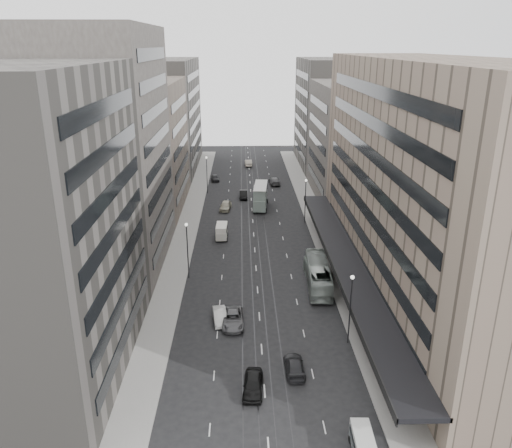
{
  "coord_description": "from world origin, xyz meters",
  "views": [
    {
      "loc": [
        -1.99,
        -52.66,
        31.51
      ],
      "look_at": [
        0.05,
        16.74,
        6.38
      ],
      "focal_mm": 35.0,
      "sensor_mm": 36.0,
      "label": 1
    }
  ],
  "objects": [
    {
      "name": "department_store",
      "position": [
        21.45,
        8.0,
        14.95
      ],
      "size": [
        19.2,
        60.0,
        30.0
      ],
      "color": "#7F6E5D",
      "rests_on": "ground"
    },
    {
      "name": "sidewalk_right",
      "position": [
        12.0,
        37.5,
        0.07
      ],
      "size": [
        4.0,
        125.0,
        0.15
      ],
      "primitive_type": "cube",
      "color": "gray",
      "rests_on": "ground"
    },
    {
      "name": "bus_near",
      "position": [
        8.21,
        9.5,
        1.33
      ],
      "size": [
        2.57,
        9.59,
        2.65
      ],
      "primitive_type": "imported",
      "rotation": [
        0.0,
        0.0,
        3.18
      ],
      "color": "gray",
      "rests_on": "ground"
    },
    {
      "name": "sedan_1",
      "position": [
        -4.78,
        -0.03,
        0.72
      ],
      "size": [
        2.09,
        4.52,
        1.43
      ],
      "primitive_type": "imported",
      "rotation": [
        0.0,
        0.0,
        0.14
      ],
      "color": "silver",
      "rests_on": "ground"
    },
    {
      "name": "sedan_3",
      "position": [
        3.17,
        -10.06,
        0.69
      ],
      "size": [
        1.99,
        4.8,
        1.39
      ],
      "primitive_type": "imported",
      "rotation": [
        0.0,
        0.0,
        3.15
      ],
      "color": "black",
      "rests_on": "ground"
    },
    {
      "name": "sidewalk_left",
      "position": [
        -12.0,
        37.5,
        0.07
      ],
      "size": [
        4.0,
        125.0,
        0.15
      ],
      "primitive_type": "cube",
      "color": "gray",
      "rests_on": "ground"
    },
    {
      "name": "lamp_right_near",
      "position": [
        9.7,
        -5.0,
        5.2
      ],
      "size": [
        0.44,
        0.44,
        8.32
      ],
      "color": "#262628",
      "rests_on": "ground"
    },
    {
      "name": "panel_van",
      "position": [
        -5.52,
        27.12,
        1.41
      ],
      "size": [
        2.1,
        4.11,
        2.56
      ],
      "rotation": [
        0.0,
        0.0,
        -0.03
      ],
      "color": "beige",
      "rests_on": "ground"
    },
    {
      "name": "sedan_8",
      "position": [
        -8.5,
        65.65,
        0.74
      ],
      "size": [
        2.29,
        4.52,
        1.48
      ],
      "primitive_type": "imported",
      "rotation": [
        0.0,
        0.0,
        0.13
      ],
      "color": "#232325",
      "rests_on": "ground"
    },
    {
      "name": "ground",
      "position": [
        0.0,
        0.0,
        0.0
      ],
      "size": [
        220.0,
        220.0,
        0.0
      ],
      "primitive_type": "plane",
      "color": "black",
      "rests_on": "ground"
    },
    {
      "name": "building_left_d",
      "position": [
        -21.5,
        79.0,
        14.0
      ],
      "size": [
        15.0,
        38.0,
        28.0
      ],
      "primitive_type": "cube",
      "color": "#635F59",
      "rests_on": "ground"
    },
    {
      "name": "building_left_a",
      "position": [
        -21.5,
        -8.0,
        15.0
      ],
      "size": [
        15.0,
        28.0,
        30.0
      ],
      "primitive_type": "cube",
      "color": "#635F59",
      "rests_on": "ground"
    },
    {
      "name": "bus_far",
      "position": [
        8.39,
        9.03,
        1.71
      ],
      "size": [
        3.64,
        12.41,
        3.41
      ],
      "primitive_type": "imported",
      "rotation": [
        0.0,
        0.0,
        3.08
      ],
      "color": "gray",
      "rests_on": "ground"
    },
    {
      "name": "sedan_2",
      "position": [
        -3.23,
        -0.79,
        0.76
      ],
      "size": [
        2.68,
        5.57,
        1.53
      ],
      "primitive_type": "imported",
      "rotation": [
        0.0,
        0.0,
        0.03
      ],
      "color": "#575659",
      "rests_on": "ground"
    },
    {
      "name": "building_right_far",
      "position": [
        21.5,
        82.0,
        14.0
      ],
      "size": [
        15.0,
        32.0,
        28.0
      ],
      "primitive_type": "cube",
      "color": "#635F59",
      "rests_on": "ground"
    },
    {
      "name": "sedan_4",
      "position": [
        -5.32,
        42.94,
        0.86
      ],
      "size": [
        2.61,
        5.24,
        1.72
      ],
      "primitive_type": "imported",
      "rotation": [
        0.0,
        0.0,
        -0.12
      ],
      "color": "#B1AB93",
      "rests_on": "ground"
    },
    {
      "name": "lamp_left_near",
      "position": [
        -9.7,
        12.0,
        5.2
      ],
      "size": [
        0.44,
        0.44,
        8.32
      ],
      "color": "#262628",
      "rests_on": "ground"
    },
    {
      "name": "lamp_left_far",
      "position": [
        -9.7,
        55.0,
        5.2
      ],
      "size": [
        0.44,
        0.44,
        8.32
      ],
      "color": "#262628",
      "rests_on": "ground"
    },
    {
      "name": "lamp_right_far",
      "position": [
        9.7,
        35.0,
        5.2
      ],
      "size": [
        0.44,
        0.44,
        8.32
      ],
      "color": "#262628",
      "rests_on": "ground"
    },
    {
      "name": "sedan_9",
      "position": [
        -0.14,
        81.34,
        0.85
      ],
      "size": [
        2.0,
        5.25,
        1.71
      ],
      "primitive_type": "imported",
      "rotation": [
        0.0,
        0.0,
        3.18
      ],
      "color": "beige",
      "rests_on": "ground"
    },
    {
      "name": "building_right_mid",
      "position": [
        21.5,
        52.0,
        12.0
      ],
      "size": [
        15.0,
        28.0,
        24.0
      ],
      "primitive_type": "cube",
      "color": "#46413D",
      "rests_on": "ground"
    },
    {
      "name": "double_decker",
      "position": [
        1.76,
        43.99,
        2.59
      ],
      "size": [
        3.35,
        8.98,
        4.81
      ],
      "rotation": [
        0.0,
        0.0,
        -0.09
      ],
      "color": "slate",
      "rests_on": "ground"
    },
    {
      "name": "vw_microbus",
      "position": [
        7.58,
        -21.07,
        1.14
      ],
      "size": [
        1.87,
        3.86,
        2.05
      ],
      "rotation": [
        0.0,
        0.0,
        -0.04
      ],
      "color": "#4F5556",
      "rests_on": "ground"
    },
    {
      "name": "building_left_c",
      "position": [
        -21.5,
        46.0,
        12.5
      ],
      "size": [
        15.0,
        28.0,
        25.0
      ],
      "primitive_type": "cube",
      "color": "#6D6155",
      "rests_on": "ground"
    },
    {
      "name": "sedan_7",
      "position": [
        5.73,
        62.02,
        0.83
      ],
      "size": [
        2.7,
        5.89,
        1.67
      ],
      "primitive_type": "imported",
      "rotation": [
        0.0,
        0.0,
        3.21
      ],
      "color": "#4F4E51",
      "rests_on": "ground"
    },
    {
      "name": "sedan_5",
      "position": [
        -1.65,
        51.04,
        0.8
      ],
      "size": [
        1.74,
        4.89,
        1.61
      ],
      "primitive_type": "imported",
      "rotation": [
        0.0,
        0.0,
        0.01
      ],
      "color": "black",
      "rests_on": "ground"
    },
    {
      "name": "sedan_6",
      "position": [
        2.04,
        56.96,
        0.69
      ],
      "size": [
        2.67,
        5.13,
        1.38
      ],
      "primitive_type": "imported",
      "rotation": [
        0.0,
        0.0,
        3.22
      ],
      "color": "silver",
      "rests_on": "ground"
    },
    {
      "name": "sedan_0",
      "position": [
        -1.11,
        -13.03,
        0.8
      ],
      "size": [
        2.24,
        4.84,
        1.61
      ],
      "primitive_type": "imported",
      "rotation": [
        0.0,
        0.0,
        -0.07
      ],
      "color": "black",
      "rests_on": "ground"
    },
    {
      "name": "building_left_b",
      "position": [
        -21.5,
        19.0,
        17.0
      ],
      "size": [
        15.0,
        26.0,
        34.0
      ],
      "primitive_type": "cube",
      "color": "#46413D",
      "rests_on": "ground"
    },
    {
      "name": "pedestrian",
      "position": [
        13.54,
        -6.14,
        1.08
      ],
      "size": [
        0.7,
        0.48,
        1.87
      ],
      "primitive_type": "imported",
      "rotation": [
        0.0,
        0.0,
        3.09
      ],
      "color": "black",
      "rests_on": "sidewalk_right"
    }
  ]
}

